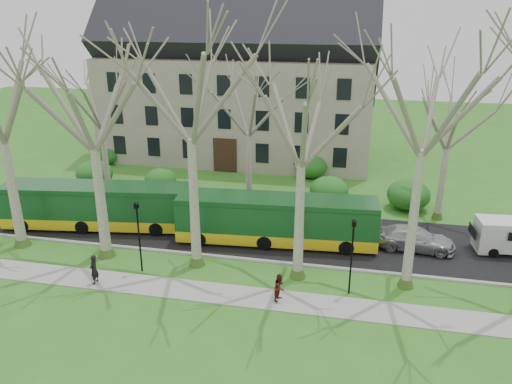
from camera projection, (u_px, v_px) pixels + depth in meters
The scene contains 14 objects.
ground at pixel (245, 273), 29.13m from camera, with size 120.00×120.00×0.00m, color #376F1F.
sidewalk at pixel (235, 295), 26.83m from camera, with size 70.00×2.00×0.06m, color gray.
road at pixel (263, 233), 34.16m from camera, with size 80.00×8.00×0.06m, color black.
curb at pixel (251, 260), 30.48m from camera, with size 80.00×0.25×0.14m, color #A5A39E.
building at pixel (239, 76), 49.41m from camera, with size 26.50×12.20×16.00m.
tree_row_verge at pixel (245, 156), 26.93m from camera, with size 49.00×7.00×14.00m.
tree_row_far at pixel (260, 128), 37.34m from camera, with size 33.00×7.00×12.00m.
lamp_row at pixel (241, 241), 27.30m from camera, with size 36.22×0.22×4.30m.
hedges at pixel (228, 176), 42.49m from camera, with size 30.60×8.60×2.00m.
bus_lead at pixel (96, 205), 34.54m from camera, with size 12.73×2.65×3.18m, color #14481E, non-canonical shape.
bus_follow at pixel (276, 219), 32.26m from camera, with size 12.83×2.67×3.21m, color #14481E, non-canonical shape.
sedan at pixel (415, 239), 31.63m from camera, with size 2.02×4.96×1.44m, color #B1B1B6.
pedestrian_a at pixel (94, 269), 27.68m from camera, with size 0.62×0.41×1.71m, color black.
pedestrian_b at pixel (280, 287), 26.11m from camera, with size 0.74×0.58×1.52m, color #521512.
Camera 1 is at (5.79, -24.93, 14.70)m, focal length 35.00 mm.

